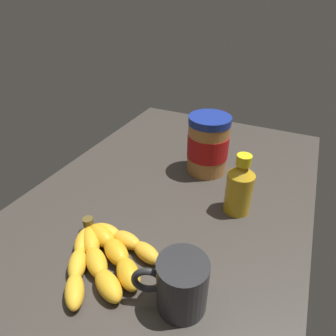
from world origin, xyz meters
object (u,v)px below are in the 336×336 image
at_px(banana_bunch, 105,255).
at_px(coffee_mug, 181,285).
at_px(peanut_butter_jar, 208,145).
at_px(honey_bottle, 240,187).

distance_m(banana_bunch, coffee_mug, 0.15).
relative_size(banana_bunch, peanut_butter_jar, 1.19).
bearing_deg(peanut_butter_jar, honey_bottle, -137.99).
bearing_deg(banana_bunch, peanut_butter_jar, -9.88).
distance_m(banana_bunch, peanut_butter_jar, 0.36).
xyz_separation_m(honey_bottle, coffee_mug, (-0.25, 0.02, -0.01)).
xyz_separation_m(peanut_butter_jar, coffee_mug, (-0.37, -0.09, -0.03)).
distance_m(banana_bunch, honey_bottle, 0.29).
relative_size(peanut_butter_jar, coffee_mug, 1.36).
bearing_deg(banana_bunch, coffee_mug, -96.59).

